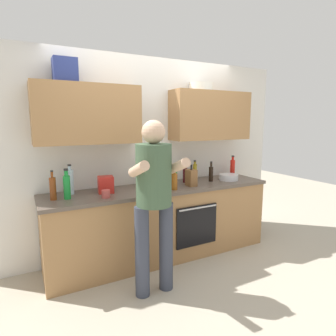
% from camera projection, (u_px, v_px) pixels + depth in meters
% --- Properties ---
extents(ground_plane, '(12.00, 12.00, 0.00)m').
position_uv_depth(ground_plane, '(162.00, 255.00, 3.62)').
color(ground_plane, '#B2A893').
extents(back_wall_unit, '(4.00, 0.38, 2.50)m').
position_uv_depth(back_wall_unit, '(152.00, 137.00, 3.62)').
color(back_wall_unit, silver).
rests_on(back_wall_unit, ground).
extents(counter, '(2.84, 0.67, 0.90)m').
position_uv_depth(counter, '(163.00, 222.00, 3.55)').
color(counter, '#A37547').
rests_on(counter, ground).
extents(person_standing, '(0.49, 0.45, 1.71)m').
position_uv_depth(person_standing, '(154.00, 194.00, 2.69)').
color(person_standing, '#383D4C').
rests_on(person_standing, ground).
extents(bottle_soy, '(0.06, 0.06, 0.27)m').
position_uv_depth(bottle_soy, '(211.00, 173.00, 3.79)').
color(bottle_soy, black).
rests_on(bottle_soy, counter).
extents(bottle_soda, '(0.07, 0.07, 0.32)m').
position_uv_depth(bottle_soda, '(67.00, 186.00, 2.92)').
color(bottle_soda, '#198C33').
rests_on(bottle_soda, counter).
extents(bottle_vinegar, '(0.06, 0.06, 0.31)m').
position_uv_depth(bottle_vinegar, '(53.00, 188.00, 2.88)').
color(bottle_vinegar, brown).
rests_on(bottle_vinegar, counter).
extents(bottle_oil, '(0.05, 0.05, 0.28)m').
position_uv_depth(bottle_oil, '(195.00, 172.00, 3.82)').
color(bottle_oil, olive).
rests_on(bottle_oil, counter).
extents(bottle_hotsauce, '(0.07, 0.07, 0.31)m').
position_uv_depth(bottle_hotsauce, '(232.00, 168.00, 4.13)').
color(bottle_hotsauce, red).
rests_on(bottle_hotsauce, counter).
extents(bottle_water, '(0.08, 0.08, 0.33)m').
position_uv_depth(bottle_water, '(70.00, 181.00, 3.12)').
color(bottle_water, silver).
rests_on(bottle_water, counter).
extents(bottle_syrup, '(0.07, 0.07, 0.27)m').
position_uv_depth(bottle_syrup, '(174.00, 181.00, 3.32)').
color(bottle_syrup, '#8C4C14').
rests_on(bottle_syrup, counter).
extents(bottle_wine, '(0.06, 0.06, 0.28)m').
position_uv_depth(bottle_wine, '(185.00, 174.00, 3.72)').
color(bottle_wine, '#471419').
rests_on(bottle_wine, counter).
extents(cup_ceramic, '(0.09, 0.09, 0.09)m').
position_uv_depth(cup_ceramic, '(106.00, 194.00, 2.97)').
color(cup_ceramic, '#BF4C47').
rests_on(cup_ceramic, counter).
extents(mixing_bowl, '(0.26, 0.26, 0.08)m').
position_uv_depth(mixing_bowl, '(228.00, 177.00, 3.89)').
color(mixing_bowl, silver).
rests_on(mixing_bowl, counter).
extents(knife_block, '(0.10, 0.14, 0.27)m').
position_uv_depth(knife_block, '(191.00, 178.00, 3.52)').
color(knife_block, brown).
rests_on(knife_block, counter).
extents(potted_herb, '(0.14, 0.14, 0.24)m').
position_uv_depth(potted_herb, '(172.00, 176.00, 3.51)').
color(potted_herb, '#9E6647').
rests_on(potted_herb, counter).
extents(grocery_bag_crisps, '(0.19, 0.18, 0.19)m').
position_uv_depth(grocery_bag_crisps, '(106.00, 185.00, 3.19)').
color(grocery_bag_crisps, red).
rests_on(grocery_bag_crisps, counter).
extents(grocery_bag_bread, '(0.27, 0.23, 0.15)m').
position_uv_depth(grocery_bag_bread, '(150.00, 181.00, 3.45)').
color(grocery_bag_bread, tan).
rests_on(grocery_bag_bread, counter).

